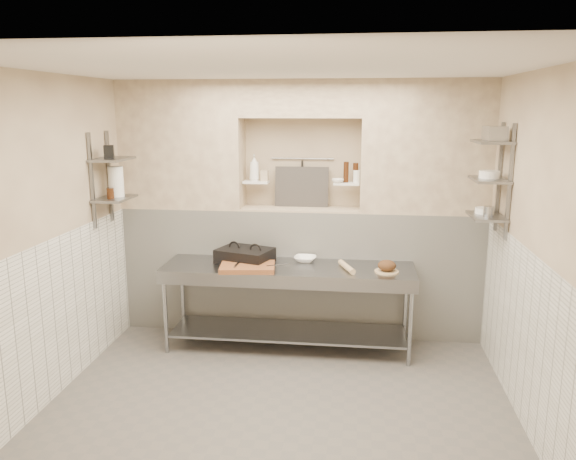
% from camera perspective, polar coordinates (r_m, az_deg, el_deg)
% --- Properties ---
extents(floor, '(4.00, 3.90, 0.10)m').
position_cam_1_polar(floor, '(5.09, -0.89, -17.84)').
color(floor, '#5F5854').
rests_on(floor, ground).
extents(ceiling, '(4.00, 3.90, 0.10)m').
position_cam_1_polar(ceiling, '(4.41, -1.02, 16.79)').
color(ceiling, silver).
rests_on(ceiling, ground).
extents(wall_left, '(0.10, 3.90, 2.80)m').
position_cam_1_polar(wall_left, '(5.23, -23.81, -0.97)').
color(wall_left, '#CAB792').
rests_on(wall_left, ground).
extents(wall_right, '(0.10, 3.90, 2.80)m').
position_cam_1_polar(wall_right, '(4.72, 24.56, -2.38)').
color(wall_right, '#CAB792').
rests_on(wall_right, ground).
extents(wall_back, '(4.00, 0.10, 2.80)m').
position_cam_1_polar(wall_back, '(6.48, 1.52, 2.48)').
color(wall_back, '#CAB792').
rests_on(wall_back, ground).
extents(wall_front, '(4.00, 0.10, 2.80)m').
position_cam_1_polar(wall_front, '(2.67, -7.10, -12.19)').
color(wall_front, '#CAB792').
rests_on(wall_front, ground).
extents(backwall_lower, '(4.00, 0.40, 1.40)m').
position_cam_1_polar(backwall_lower, '(6.40, 1.27, -4.09)').
color(backwall_lower, white).
rests_on(backwall_lower, floor).
extents(alcove_sill, '(1.30, 0.40, 0.02)m').
position_cam_1_polar(alcove_sill, '(6.23, 1.30, 2.18)').
color(alcove_sill, '#CAB792').
rests_on(alcove_sill, backwall_lower).
extents(backwall_pillar_left, '(1.35, 0.40, 1.40)m').
position_cam_1_polar(backwall_pillar_left, '(6.42, -10.65, 8.47)').
color(backwall_pillar_left, '#CAB792').
rests_on(backwall_pillar_left, backwall_lower).
extents(backwall_pillar_right, '(1.35, 0.40, 1.40)m').
position_cam_1_polar(backwall_pillar_right, '(6.16, 13.81, 8.18)').
color(backwall_pillar_right, '#CAB792').
rests_on(backwall_pillar_right, backwall_lower).
extents(backwall_header, '(1.30, 0.40, 0.40)m').
position_cam_1_polar(backwall_header, '(6.14, 1.35, 13.18)').
color(backwall_header, '#CAB792').
rests_on(backwall_header, backwall_lower).
extents(wainscot_left, '(0.02, 3.90, 1.40)m').
position_cam_1_polar(wainscot_left, '(5.39, -22.61, -8.25)').
color(wainscot_left, white).
rests_on(wainscot_left, floor).
extents(wainscot_right, '(0.02, 3.90, 1.40)m').
position_cam_1_polar(wainscot_right, '(4.91, 23.15, -10.31)').
color(wainscot_right, white).
rests_on(wainscot_right, floor).
extents(alcove_shelf_left, '(0.28, 0.16, 0.02)m').
position_cam_1_polar(alcove_shelf_left, '(6.26, -3.26, 4.89)').
color(alcove_shelf_left, white).
rests_on(alcove_shelf_left, backwall_lower).
extents(alcove_shelf_right, '(0.28, 0.16, 0.02)m').
position_cam_1_polar(alcove_shelf_right, '(6.16, 5.96, 4.72)').
color(alcove_shelf_right, white).
rests_on(alcove_shelf_right, backwall_lower).
extents(utensil_rail, '(0.70, 0.02, 0.02)m').
position_cam_1_polar(utensil_rail, '(6.33, 1.48, 7.27)').
color(utensil_rail, gray).
rests_on(utensil_rail, wall_back).
extents(hanging_steel, '(0.02, 0.02, 0.30)m').
position_cam_1_polar(hanging_steel, '(6.33, 1.45, 5.72)').
color(hanging_steel, black).
rests_on(hanging_steel, utensil_rail).
extents(splash_panel, '(0.60, 0.08, 0.45)m').
position_cam_1_polar(splash_panel, '(6.30, 1.40, 4.40)').
color(splash_panel, '#383330').
rests_on(splash_panel, alcove_sill).
extents(shelf_rail_left_a, '(0.03, 0.03, 0.95)m').
position_cam_1_polar(shelf_rail_left_a, '(6.22, -17.68, 5.21)').
color(shelf_rail_left_a, slate).
rests_on(shelf_rail_left_a, wall_left).
extents(shelf_rail_left_b, '(0.03, 0.03, 0.95)m').
position_cam_1_polar(shelf_rail_left_b, '(5.86, -19.30, 4.70)').
color(shelf_rail_left_b, slate).
rests_on(shelf_rail_left_b, wall_left).
extents(wall_shelf_left_lower, '(0.30, 0.50, 0.02)m').
position_cam_1_polar(wall_shelf_left_lower, '(6.01, -17.17, 3.09)').
color(wall_shelf_left_lower, slate).
rests_on(wall_shelf_left_lower, wall_left).
extents(wall_shelf_left_upper, '(0.30, 0.50, 0.03)m').
position_cam_1_polar(wall_shelf_left_upper, '(5.96, -17.42, 6.88)').
color(wall_shelf_left_upper, slate).
rests_on(wall_shelf_left_upper, wall_left).
extents(shelf_rail_right_a, '(0.03, 0.03, 1.05)m').
position_cam_1_polar(shelf_rail_right_a, '(5.80, 20.65, 5.04)').
color(shelf_rail_right_a, slate).
rests_on(shelf_rail_right_a, wall_right).
extents(shelf_rail_right_b, '(0.03, 0.03, 1.05)m').
position_cam_1_polar(shelf_rail_right_b, '(5.42, 21.61, 4.50)').
color(shelf_rail_right_b, slate).
rests_on(shelf_rail_right_b, wall_right).
extents(wall_shelf_right_lower, '(0.30, 0.50, 0.02)m').
position_cam_1_polar(wall_shelf_right_lower, '(5.63, 19.51, 1.31)').
color(wall_shelf_right_lower, slate).
rests_on(wall_shelf_right_lower, wall_right).
extents(wall_shelf_right_mid, '(0.30, 0.50, 0.02)m').
position_cam_1_polar(wall_shelf_right_mid, '(5.58, 19.76, 4.84)').
color(wall_shelf_right_mid, slate).
rests_on(wall_shelf_right_mid, wall_right).
extents(wall_shelf_right_upper, '(0.30, 0.50, 0.03)m').
position_cam_1_polar(wall_shelf_right_upper, '(5.55, 20.03, 8.42)').
color(wall_shelf_right_upper, slate).
rests_on(wall_shelf_right_upper, wall_right).
extents(prep_table, '(2.60, 0.70, 0.90)m').
position_cam_1_polar(prep_table, '(5.88, -0.01, -6.15)').
color(prep_table, gray).
rests_on(prep_table, floor).
extents(panini_press, '(0.64, 0.55, 0.15)m').
position_cam_1_polar(panini_press, '(5.97, -4.40, -2.60)').
color(panini_press, black).
rests_on(panini_press, prep_table).
extents(cutting_board, '(0.59, 0.45, 0.05)m').
position_cam_1_polar(cutting_board, '(5.72, -4.13, -3.78)').
color(cutting_board, brown).
rests_on(cutting_board, prep_table).
extents(knife_blade, '(0.24, 0.14, 0.01)m').
position_cam_1_polar(knife_blade, '(5.69, -0.99, -3.58)').
color(knife_blade, gray).
rests_on(knife_blade, cutting_board).
extents(tongs, '(0.03, 0.24, 0.02)m').
position_cam_1_polar(tongs, '(5.72, -5.19, -3.47)').
color(tongs, gray).
rests_on(tongs, cutting_board).
extents(mixing_bowl, '(0.25, 0.25, 0.06)m').
position_cam_1_polar(mixing_bowl, '(5.99, 1.76, -2.96)').
color(mixing_bowl, white).
rests_on(mixing_bowl, prep_table).
extents(rolling_pin, '(0.19, 0.38, 0.06)m').
position_cam_1_polar(rolling_pin, '(5.72, 5.98, -3.75)').
color(rolling_pin, tan).
rests_on(rolling_pin, prep_table).
extents(bread_board, '(0.24, 0.24, 0.01)m').
position_cam_1_polar(bread_board, '(5.70, 9.99, -4.17)').
color(bread_board, tan).
rests_on(bread_board, prep_table).
extents(bread_loaf, '(0.18, 0.18, 0.11)m').
position_cam_1_polar(bread_loaf, '(5.68, 10.01, -3.57)').
color(bread_loaf, '#4C2D19').
rests_on(bread_loaf, bread_board).
extents(bottle_soap, '(0.13, 0.13, 0.29)m').
position_cam_1_polar(bottle_soap, '(6.25, -3.45, 6.33)').
color(bottle_soap, white).
rests_on(bottle_soap, alcove_shelf_left).
extents(jar_alcove, '(0.08, 0.08, 0.12)m').
position_cam_1_polar(jar_alcove, '(6.23, -2.40, 5.53)').
color(jar_alcove, '#CAB792').
rests_on(jar_alcove, alcove_shelf_left).
extents(bowl_alcove, '(0.14, 0.14, 0.04)m').
position_cam_1_polar(bowl_alcove, '(6.12, 5.08, 5.00)').
color(bowl_alcove, white).
rests_on(bowl_alcove, alcove_shelf_right).
extents(condiment_a, '(0.06, 0.06, 0.21)m').
position_cam_1_polar(condiment_a, '(6.16, 6.87, 5.81)').
color(condiment_a, black).
rests_on(condiment_a, alcove_shelf_right).
extents(condiment_b, '(0.06, 0.06, 0.22)m').
position_cam_1_polar(condiment_b, '(6.14, 5.91, 5.87)').
color(condiment_b, black).
rests_on(condiment_b, alcove_shelf_right).
extents(condiment_c, '(0.08, 0.08, 0.13)m').
position_cam_1_polar(condiment_c, '(6.15, 7.00, 5.43)').
color(condiment_c, white).
rests_on(condiment_c, alcove_shelf_right).
extents(jug_left, '(0.15, 0.15, 0.31)m').
position_cam_1_polar(jug_left, '(6.03, -17.08, 4.72)').
color(jug_left, white).
rests_on(jug_left, wall_shelf_left_lower).
extents(jar_left, '(0.07, 0.07, 0.11)m').
position_cam_1_polar(jar_left, '(5.91, -17.59, 3.57)').
color(jar_left, black).
rests_on(jar_left, wall_shelf_left_lower).
extents(box_left_upper, '(0.12, 0.12, 0.13)m').
position_cam_1_polar(box_left_upper, '(5.89, -17.73, 7.57)').
color(box_left_upper, black).
rests_on(box_left_upper, wall_shelf_left_upper).
extents(bowl_right, '(0.18, 0.18, 0.05)m').
position_cam_1_polar(bowl_right, '(5.71, 19.35, 1.87)').
color(bowl_right, white).
rests_on(bowl_right, wall_shelf_right_lower).
extents(canister_right, '(0.10, 0.10, 0.10)m').
position_cam_1_polar(canister_right, '(5.55, 19.72, 1.77)').
color(canister_right, gray).
rests_on(canister_right, wall_shelf_right_lower).
extents(bowl_right_mid, '(0.19, 0.19, 0.07)m').
position_cam_1_polar(bowl_right_mid, '(5.59, 19.77, 5.34)').
color(bowl_right_mid, white).
rests_on(bowl_right_mid, wall_shelf_right_mid).
extents(basket_right, '(0.19, 0.23, 0.13)m').
position_cam_1_polar(basket_right, '(5.48, 20.25, 9.18)').
color(basket_right, gray).
rests_on(basket_right, wall_shelf_right_upper).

